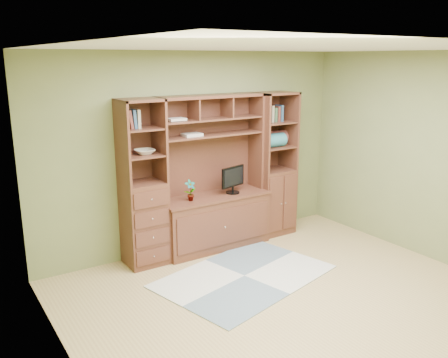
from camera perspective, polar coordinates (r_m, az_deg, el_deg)
room at (r=4.75m, az=8.79°, el=-0.53°), size 4.60×4.10×2.64m
center_hutch at (r=6.24m, az=-1.13°, el=0.60°), size 1.54×0.53×2.05m
left_tower at (r=5.82m, az=-9.73°, el=-0.60°), size 0.50×0.45×2.05m
right_tower at (r=6.85m, az=6.00°, el=1.77°), size 0.55×0.45×2.05m
rug at (r=5.72m, az=2.48°, el=-11.59°), size 2.23×1.75×0.01m
monitor at (r=6.36m, az=1.07°, el=0.49°), size 0.45×0.28×0.51m
orchid at (r=6.06m, az=-4.07°, el=-1.38°), size 0.15×0.10×0.28m
magazines at (r=6.07m, az=-3.87°, el=5.34°), size 0.24×0.17×0.04m
bowl at (r=5.75m, az=-9.53°, el=3.25°), size 0.24×0.24×0.06m
blanket_teal at (r=6.71m, az=6.01°, el=4.66°), size 0.33×0.19×0.19m
blanket_red at (r=6.89m, az=6.21°, el=4.97°), size 0.37×0.21×0.21m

